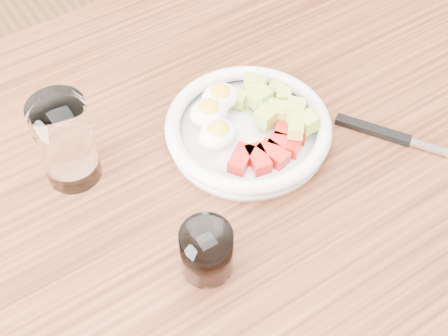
# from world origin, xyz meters

# --- Properties ---
(dining_table) EXTENTS (1.50, 0.90, 0.77)m
(dining_table) POSITION_xyz_m (0.00, 0.00, 0.67)
(dining_table) COLOR brown
(dining_table) RESTS_ON ground
(bowl) EXTENTS (0.23, 0.23, 0.06)m
(bowl) POSITION_xyz_m (0.06, 0.06, 0.79)
(bowl) COLOR white
(bowl) RESTS_ON dining_table
(fork) EXTENTS (0.14, 0.20, 0.01)m
(fork) POSITION_xyz_m (0.23, -0.06, 0.78)
(fork) COLOR black
(fork) RESTS_ON dining_table
(water_glass) EXTENTS (0.07, 0.07, 0.13)m
(water_glass) POSITION_xyz_m (-0.17, 0.13, 0.83)
(water_glass) COLOR white
(water_glass) RESTS_ON dining_table
(coffee_glass) EXTENTS (0.06, 0.06, 0.07)m
(coffee_glass) POSITION_xyz_m (-0.10, -0.08, 0.80)
(coffee_glass) COLOR white
(coffee_glass) RESTS_ON dining_table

